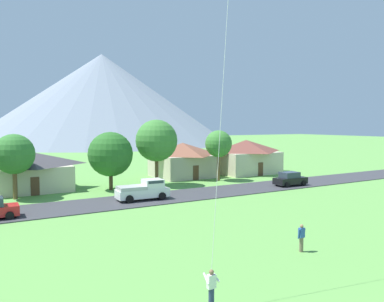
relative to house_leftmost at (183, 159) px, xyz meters
The scene contains 12 objects.
road_strip 18.67m from the house_leftmost, 136.10° to the right, with size 160.00×6.37×0.08m, color #38383D.
mountain_far_east_ridge 102.97m from the house_leftmost, 79.38° to the left, with size 99.98×99.98×34.86m, color gray.
house_leftmost is the anchor object (origin of this frame).
house_left_center 20.72m from the house_leftmost, behind, with size 9.18×7.05×4.51m.
house_right_center 10.52m from the house_leftmost, ahead, with size 9.82×7.49×5.19m.
tree_near_left 13.77m from the house_leftmost, 156.28° to the right, with size 5.17×5.17×6.77m.
tree_left_of_center 6.65m from the house_leftmost, 67.42° to the right, with size 3.63×3.63×6.82m.
tree_right_of_center 9.15m from the house_leftmost, 140.59° to the right, with size 5.17×5.17×8.21m.
tree_near_right 23.54m from the house_leftmost, 165.51° to the right, with size 4.09×4.09×6.67m.
parked_car_black_west_end 15.93m from the house_leftmost, 61.86° to the right, with size 4.23×2.13×1.68m.
pickup_truck_white_west_side 17.46m from the house_leftmost, 131.67° to the right, with size 5.29×2.51×1.99m.
watcher_person 33.51m from the house_leftmost, 106.39° to the right, with size 0.56×0.24×1.68m.
Camera 1 is at (-13.06, -6.30, 7.69)m, focal length 35.67 mm.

